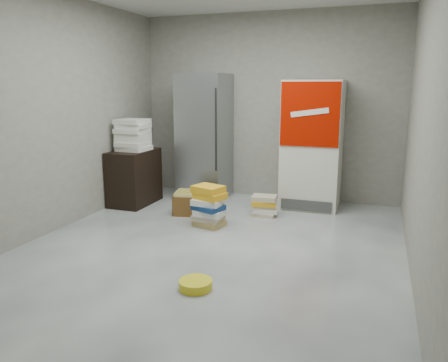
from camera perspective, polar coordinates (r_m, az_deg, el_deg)
ground at (r=4.74m, az=-2.03°, el=-9.01°), size 5.00×5.00×0.00m
room_shell at (r=4.41m, az=-2.21°, el=13.30°), size 4.04×5.04×2.82m
steel_fridge at (r=6.77m, az=-2.55°, el=5.78°), size 0.70×0.72×1.90m
coke_cooler at (r=6.34m, az=11.44°, el=4.68°), size 0.80×0.73×1.80m
wood_shelf at (r=6.58m, az=-11.63°, el=0.49°), size 0.50×0.80×0.80m
supply_box_stack at (r=6.48m, az=-11.80°, el=5.92°), size 0.43×0.44×0.45m
phonebook_stack_main at (r=5.42m, az=-1.99°, el=-3.32°), size 0.44×0.40×0.52m
phonebook_stack_side at (r=5.93m, az=5.29°, el=-3.21°), size 0.39×0.33×0.28m
cardboard_box at (r=6.03m, az=-4.59°, el=-3.06°), size 0.45×0.45×0.31m
bucket_lid at (r=3.89m, az=-3.74°, el=-13.34°), size 0.30×0.30×0.08m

